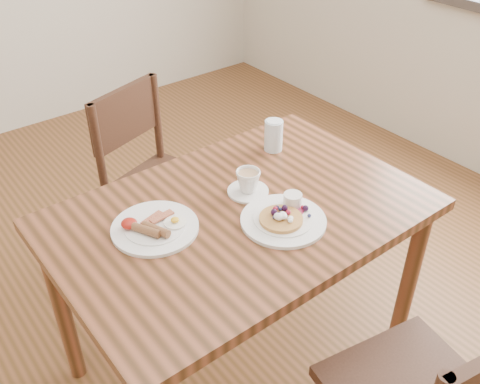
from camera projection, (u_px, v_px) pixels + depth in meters
The scene contains 7 objects.
ground at pixel (240, 358), 2.16m from camera, with size 5.00×5.00×0.00m, color #583819.
dining_table at pixel (240, 233), 1.79m from camera, with size 1.20×0.80×0.75m.
chair_far at pixel (155, 177), 2.35m from camera, with size 0.53×0.53×0.88m.
pancake_plate at pixel (284, 217), 1.67m from camera, with size 0.27×0.27×0.06m.
breakfast_plate at pixel (154, 227), 1.64m from camera, with size 0.27×0.27×0.04m.
teacup_saucer at pixel (248, 183), 1.79m from camera, with size 0.14×0.14×0.09m.
water_glass at pixel (274, 135), 2.01m from camera, with size 0.07×0.07×0.12m, color silver.
Camera 1 is at (-0.85, -1.09, 1.79)m, focal length 40.00 mm.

